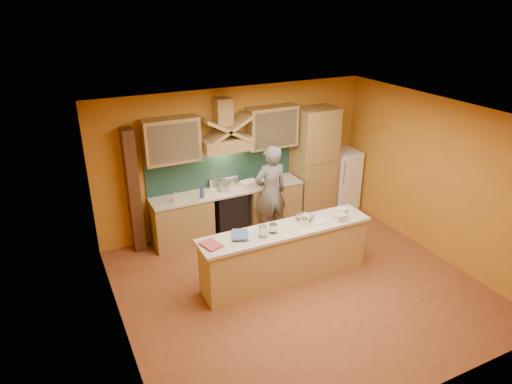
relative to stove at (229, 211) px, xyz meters
name	(u,v)px	position (x,y,z in m)	size (l,w,h in m)	color
floor	(299,286)	(0.30, -2.20, -0.45)	(5.50, 5.00, 0.01)	brown
ceiling	(306,117)	(0.30, -2.20, 2.35)	(5.50, 5.00, 0.01)	white
wall_back	(236,159)	(0.30, 0.30, 0.95)	(5.50, 0.02, 2.80)	#BC7A24
wall_front	(426,301)	(0.30, -4.70, 0.95)	(5.50, 0.02, 2.80)	#BC7A24
wall_left	(116,250)	(-2.45, -2.20, 0.95)	(0.02, 5.00, 2.80)	#BC7A24
wall_right	(437,179)	(3.05, -2.20, 0.95)	(0.02, 5.00, 2.80)	#BC7A24
base_cabinet_left	(182,222)	(-0.95, 0.00, -0.02)	(1.10, 0.60, 0.86)	#9F7F48
base_cabinet_right	(271,203)	(0.95, 0.00, -0.02)	(1.10, 0.60, 0.86)	#9F7F48
counter_top	(228,190)	(0.00, 0.00, 0.45)	(3.00, 0.62, 0.04)	beige
stove	(229,211)	(0.00, 0.00, 0.00)	(0.60, 0.58, 0.90)	black
backsplash	(222,169)	(0.00, 0.28, 0.80)	(3.00, 0.03, 0.70)	#17332D
range_hood	(226,144)	(0.00, 0.05, 1.37)	(0.92, 0.50, 0.24)	#9F7F48
hood_chimney	(223,112)	(0.00, 0.15, 1.95)	(0.30, 0.30, 0.50)	#9F7F48
upper_cabinet_left	(171,140)	(-1.00, 0.12, 1.55)	(1.00, 0.35, 0.80)	#9F7F48
upper_cabinet_right	(272,127)	(1.00, 0.12, 1.55)	(1.00, 0.35, 0.80)	#9F7F48
pantry_column	(315,163)	(1.95, 0.00, 0.70)	(0.80, 0.60, 2.30)	#9F7F48
fridge	(343,179)	(2.70, 0.00, 0.20)	(0.58, 0.60, 1.30)	white
trim_column_left	(133,192)	(-1.75, 0.15, 0.70)	(0.20, 0.30, 2.30)	#472816
island_body	(285,256)	(0.20, -1.90, -0.01)	(2.80, 0.55, 0.88)	tan
island_top	(286,230)	(0.20, -1.90, 0.47)	(2.90, 0.62, 0.05)	beige
person	(271,192)	(0.67, -0.49, 0.47)	(0.67, 0.44, 1.85)	slate
pot_large	(225,187)	(-0.07, 0.01, 0.52)	(0.23, 0.23, 0.14)	#B7B8BF
pot_small	(231,183)	(0.13, 0.17, 0.52)	(0.22, 0.22, 0.13)	silver
soap_bottle_a	(175,197)	(-1.07, -0.09, 0.56)	(0.08, 0.08, 0.18)	beige
soap_bottle_b	(202,191)	(-0.57, -0.14, 0.59)	(0.09, 0.10, 0.25)	navy
bowl_back	(272,182)	(0.88, -0.13, 0.51)	(0.23, 0.23, 0.07)	silver
dish_rack	(249,184)	(0.44, -0.03, 0.52)	(0.30, 0.23, 0.11)	silver
book_lower	(204,248)	(-1.18, -1.92, 0.51)	(0.24, 0.32, 0.03)	#B23F43
book_upper	(232,235)	(-0.68, -1.78, 0.53)	(0.25, 0.34, 0.03)	#3E5989
jar_large	(263,231)	(-0.25, -1.98, 0.58)	(0.13, 0.13, 0.18)	white
jar_small	(273,228)	(-0.05, -1.93, 0.57)	(0.13, 0.13, 0.14)	white
kitchen_scale	(304,222)	(0.52, -1.93, 0.55)	(0.13, 0.13, 0.11)	white
mixing_bowl	(305,218)	(0.63, -1.77, 0.53)	(0.27, 0.27, 0.07)	white
cloth	(320,221)	(0.82, -1.94, 0.50)	(0.26, 0.20, 0.02)	beige
grocery_bag_a	(341,212)	(1.27, -1.89, 0.55)	(0.18, 0.14, 0.12)	beige
grocery_bag_b	(341,217)	(1.14, -2.05, 0.55)	(0.18, 0.14, 0.11)	beige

